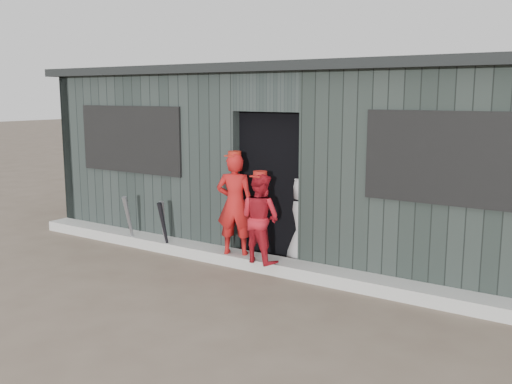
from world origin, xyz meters
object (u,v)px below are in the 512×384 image
Objects in this scene: bat_left at (129,221)px; player_red_right at (260,218)px; player_red_left at (235,204)px; player_grey_back at (304,222)px; dugout at (319,157)px; bat_mid at (164,227)px; bat_right at (164,228)px.

player_red_right is at bearing 0.60° from bat_left.
bat_left is 0.72× the size of player_red_right.
bat_left is 1.85m from player_red_left.
player_grey_back is (0.30, 0.58, -0.12)m from player_red_right.
bat_left is 2.96m from dugout.
bat_mid is at bearing 8.67° from bat_left.
player_red_right is 0.95× the size of player_grey_back.
player_grey_back reaches higher than bat_left.
bat_mid is 0.66× the size of player_red_right.
player_red_right is (1.60, 0.01, 0.34)m from bat_right.
bat_mid is 0.11m from bat_right.
bat_mid is 0.62× the size of player_grey_back.
player_red_right is (1.68, -0.07, 0.34)m from bat_mid.
player_red_left is 1.12× the size of player_grey_back.
dugout is at bearing 49.62° from bat_mid.
player_red_right is at bearing 0.36° from bat_right.
dugout is (1.52, 1.78, 0.92)m from bat_mid.
dugout is at bearing -122.74° from player_red_left.
player_grey_back is 1.52m from dugout.
player_red_right reaches higher than bat_mid.
dugout reaches higher than bat_right.
player_red_right reaches higher than bat_right.
player_grey_back is (2.57, 0.60, 0.20)m from bat_left.
player_red_left is 0.16× the size of dugout.
player_red_left is at bearing 4.72° from bat_left.
bat_left is at bearing 9.20° from player_red_right.
bat_left is 1.07× the size of bat_right.
dugout is at bearing 41.62° from bat_left.
bat_left is 0.10× the size of dugout.
bat_right is 0.57× the size of player_red_left.
bat_mid is at bearing -130.38° from dugout.
player_grey_back is at bearing -108.71° from player_red_right.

